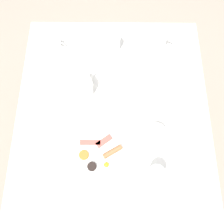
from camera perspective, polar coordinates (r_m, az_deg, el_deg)
The scene contains 12 objects.
ground_plane at distance 2.08m, azimuth 0.00°, elevation -8.17°, with size 8.00×8.00×0.00m, color gray.
table at distance 1.43m, azimuth 0.00°, elevation -1.30°, with size 1.01×1.21×0.75m.
breakfast_plate at distance 1.30m, azimuth -3.06°, elevation -9.18°, with size 0.27×0.27×0.04m.
teapot_near at distance 1.57m, azimuth 9.34°, elevation 15.23°, with size 0.21×0.13×0.13m.
teapot_far at distance 1.39m, azimuth -6.93°, elevation 5.25°, with size 0.13×0.19×0.13m.
teacup_with_saucer_left at distance 1.32m, azimuth 9.40°, elevation -4.51°, with size 0.13×0.13×0.07m.
water_glass_tall at distance 1.25m, azimuth 9.22°, elevation -13.31°, with size 0.08×0.08×0.11m.
water_glass_short at distance 1.53m, azimuth -0.00°, elevation 14.59°, with size 0.08×0.08×0.10m.
creamer_jug at distance 1.59m, azimuth -12.11°, elevation 14.08°, with size 0.08×0.06×0.06m.
napkin_folded at distance 1.33m, azimuth -16.06°, elevation -13.12°, with size 0.16×0.17×0.01m.
fork_by_plate at distance 1.32m, azimuth 15.80°, elevation -15.68°, with size 0.15×0.12×0.00m.
knife_by_plate at distance 1.28m, azimuth 7.04°, elevation -20.44°, with size 0.07×0.19×0.00m.
Camera 1 is at (0.00, -0.52, 2.02)m, focal length 42.00 mm.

